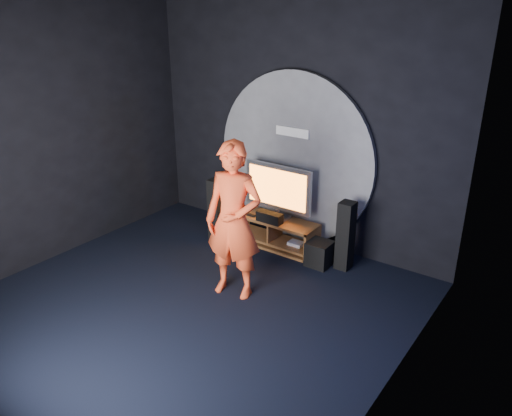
{
  "coord_description": "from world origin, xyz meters",
  "views": [
    {
      "loc": [
        3.7,
        -3.7,
        3.47
      ],
      "look_at": [
        0.31,
        1.05,
        1.05
      ],
      "focal_mm": 35.0,
      "sensor_mm": 36.0,
      "label": 1
    }
  ],
  "objects_px": {
    "tower_speaker_right": "(345,236)",
    "media_console": "(275,234)",
    "subwoofer": "(319,254)",
    "tower_speaker_left": "(217,210)",
    "tv": "(278,189)",
    "player": "(234,221)"
  },
  "relations": [
    {
      "from": "tower_speaker_right",
      "to": "player",
      "type": "height_order",
      "value": "player"
    },
    {
      "from": "media_console",
      "to": "subwoofer",
      "type": "xyz_separation_m",
      "value": [
        0.84,
        -0.14,
        -0.02
      ]
    },
    {
      "from": "media_console",
      "to": "tv",
      "type": "xyz_separation_m",
      "value": [
        -0.01,
        0.07,
        0.71
      ]
    },
    {
      "from": "tv",
      "to": "tower_speaker_left",
      "type": "relative_size",
      "value": 1.12
    },
    {
      "from": "subwoofer",
      "to": "player",
      "type": "xyz_separation_m",
      "value": [
        -0.54,
        -1.26,
        0.82
      ]
    },
    {
      "from": "tv",
      "to": "tower_speaker_right",
      "type": "xyz_separation_m",
      "value": [
        1.17,
        -0.07,
        -0.41
      ]
    },
    {
      "from": "tv",
      "to": "player",
      "type": "height_order",
      "value": "player"
    },
    {
      "from": "media_console",
      "to": "tower_speaker_right",
      "type": "height_order",
      "value": "tower_speaker_right"
    },
    {
      "from": "tower_speaker_left",
      "to": "player",
      "type": "bearing_deg",
      "value": -42.3
    },
    {
      "from": "subwoofer",
      "to": "tower_speaker_right",
      "type": "bearing_deg",
      "value": 23.07
    },
    {
      "from": "tv",
      "to": "subwoofer",
      "type": "distance_m",
      "value": 1.13
    },
    {
      "from": "tv",
      "to": "subwoofer",
      "type": "relative_size",
      "value": 3.09
    },
    {
      "from": "tower_speaker_right",
      "to": "media_console",
      "type": "bearing_deg",
      "value": 179.78
    },
    {
      "from": "tower_speaker_right",
      "to": "player",
      "type": "distance_m",
      "value": 1.71
    },
    {
      "from": "media_console",
      "to": "tower_speaker_right",
      "type": "bearing_deg",
      "value": -0.22
    },
    {
      "from": "tower_speaker_left",
      "to": "player",
      "type": "height_order",
      "value": "player"
    },
    {
      "from": "tv",
      "to": "tower_speaker_right",
      "type": "relative_size",
      "value": 1.12
    },
    {
      "from": "media_console",
      "to": "tower_speaker_right",
      "type": "xyz_separation_m",
      "value": [
        1.16,
        -0.0,
        0.3
      ]
    },
    {
      "from": "tower_speaker_right",
      "to": "tower_speaker_left",
      "type": "bearing_deg",
      "value": -171.1
    },
    {
      "from": "media_console",
      "to": "tower_speaker_left",
      "type": "bearing_deg",
      "value": -159.74
    },
    {
      "from": "player",
      "to": "tower_speaker_right",
      "type": "bearing_deg",
      "value": 45.39
    },
    {
      "from": "media_console",
      "to": "player",
      "type": "distance_m",
      "value": 1.64
    }
  ]
}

